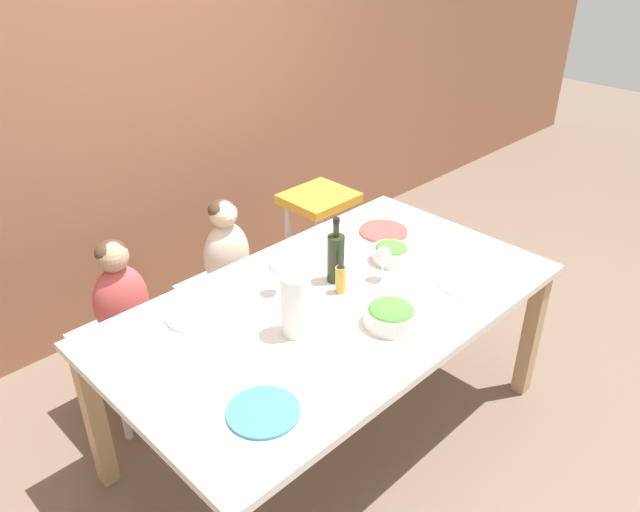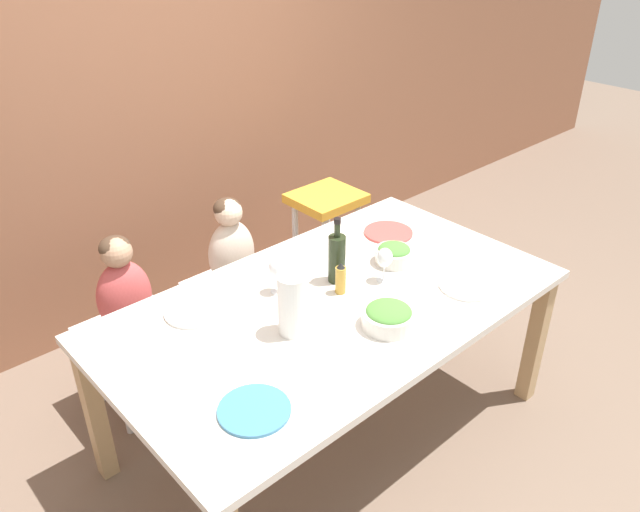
% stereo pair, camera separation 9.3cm
% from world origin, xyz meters
% --- Properties ---
extents(ground_plane, '(14.00, 14.00, 0.00)m').
position_xyz_m(ground_plane, '(0.00, 0.00, 0.00)').
color(ground_plane, '#705B4C').
extents(wall_back, '(10.00, 0.06, 2.70)m').
position_xyz_m(wall_back, '(0.00, 1.50, 1.35)').
color(wall_back, '#8E5B42').
rests_on(wall_back, ground_plane).
extents(dining_table, '(1.89, 1.07, 0.73)m').
position_xyz_m(dining_table, '(0.00, 0.00, 0.66)').
color(dining_table, silver).
rests_on(dining_table, ground_plane).
extents(chair_far_left, '(0.43, 0.39, 0.44)m').
position_xyz_m(chair_far_left, '(-0.55, 0.78, 0.37)').
color(chair_far_left, silver).
rests_on(chair_far_left, ground_plane).
extents(chair_far_center, '(0.43, 0.39, 0.44)m').
position_xyz_m(chair_far_center, '(0.03, 0.78, 0.37)').
color(chair_far_center, silver).
rests_on(chair_far_center, ground_plane).
extents(chair_right_highchair, '(0.37, 0.33, 0.75)m').
position_xyz_m(chair_right_highchair, '(0.68, 0.78, 0.58)').
color(chair_right_highchair, silver).
rests_on(chair_right_highchair, ground_plane).
extents(person_child_left, '(0.25, 0.17, 0.48)m').
position_xyz_m(person_child_left, '(-0.55, 0.78, 0.67)').
color(person_child_left, '#C64C4C').
rests_on(person_child_left, chair_far_left).
extents(person_child_center, '(0.25, 0.17, 0.48)m').
position_xyz_m(person_child_center, '(0.03, 0.78, 0.67)').
color(person_child_center, beige).
rests_on(person_child_center, chair_far_center).
extents(wine_bottle, '(0.07, 0.07, 0.30)m').
position_xyz_m(wine_bottle, '(0.12, 0.11, 0.85)').
color(wine_bottle, '#232D19').
rests_on(wine_bottle, dining_table).
extents(paper_towel_roll, '(0.11, 0.11, 0.25)m').
position_xyz_m(paper_towel_roll, '(-0.25, -0.05, 0.86)').
color(paper_towel_roll, white).
rests_on(paper_towel_roll, dining_table).
extents(wine_glass_near, '(0.07, 0.07, 0.16)m').
position_xyz_m(wine_glass_near, '(0.27, -0.03, 0.84)').
color(wine_glass_near, white).
rests_on(wine_glass_near, dining_table).
extents(wine_glass_far, '(0.07, 0.07, 0.16)m').
position_xyz_m(wine_glass_far, '(-0.12, 0.21, 0.84)').
color(wine_glass_far, white).
rests_on(wine_glass_far, dining_table).
extents(salad_bowl_large, '(0.21, 0.21, 0.09)m').
position_xyz_m(salad_bowl_large, '(0.04, -0.27, 0.78)').
color(salad_bowl_large, silver).
rests_on(salad_bowl_large, dining_table).
extents(salad_bowl_small, '(0.17, 0.17, 0.09)m').
position_xyz_m(salad_bowl_small, '(0.42, 0.04, 0.78)').
color(salad_bowl_small, silver).
rests_on(salad_bowl_small, dining_table).
extents(dinner_plate_front_left, '(0.24, 0.24, 0.01)m').
position_xyz_m(dinner_plate_front_left, '(-0.62, -0.29, 0.74)').
color(dinner_plate_front_left, teal).
rests_on(dinner_plate_front_left, dining_table).
extents(dinner_plate_back_left, '(0.24, 0.24, 0.01)m').
position_xyz_m(dinner_plate_back_left, '(-0.47, 0.31, 0.74)').
color(dinner_plate_back_left, silver).
rests_on(dinner_plate_back_left, dining_table).
extents(dinner_plate_back_right, '(0.24, 0.24, 0.01)m').
position_xyz_m(dinner_plate_back_right, '(0.61, 0.25, 0.74)').
color(dinner_plate_back_right, '#D14C47').
rests_on(dinner_plate_back_right, dining_table).
extents(dinner_plate_front_right, '(0.24, 0.24, 0.01)m').
position_xyz_m(dinner_plate_front_right, '(0.50, -0.31, 0.74)').
color(dinner_plate_front_right, silver).
rests_on(dinner_plate_front_right, dining_table).
extents(condiment_bottle_hot_sauce, '(0.04, 0.04, 0.14)m').
position_xyz_m(condiment_bottle_hot_sauce, '(0.07, 0.03, 0.80)').
color(condiment_bottle_hot_sauce, '#BC8E33').
rests_on(condiment_bottle_hot_sauce, dining_table).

